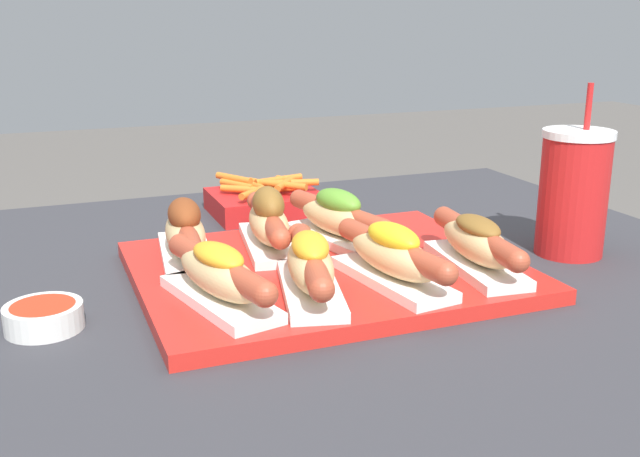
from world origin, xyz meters
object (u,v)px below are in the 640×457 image
(hot_dog_0, at_px, (219,275))
(hot_dog_3, at_px, (477,243))
(drink_cup, at_px, (573,193))
(hot_dog_6, at_px, (338,218))
(fries_basket, at_px, (266,201))
(serving_tray, at_px, (326,271))
(hot_dog_2, at_px, (393,255))
(hot_dog_4, at_px, (185,232))
(sauce_bowl, at_px, (44,316))
(hot_dog_5, at_px, (269,222))
(hot_dog_1, at_px, (310,265))

(hot_dog_0, distance_m, hot_dog_3, 0.31)
(drink_cup, bearing_deg, hot_dog_6, 159.78)
(hot_dog_0, relative_size, fries_basket, 1.23)
(serving_tray, distance_m, hot_dog_2, 0.11)
(hot_dog_0, bearing_deg, hot_dog_6, 37.99)
(serving_tray, distance_m, hot_dog_4, 0.18)
(hot_dog_4, xyz_separation_m, sauce_bowl, (-0.17, -0.12, -0.04))
(hot_dog_4, bearing_deg, hot_dog_2, -40.62)
(hot_dog_4, distance_m, hot_dog_5, 0.11)
(serving_tray, height_order, hot_dog_6, hot_dog_6)
(drink_cup, bearing_deg, fries_basket, 132.36)
(sauce_bowl, bearing_deg, serving_tray, 6.53)
(hot_dog_5, bearing_deg, serving_tray, -62.17)
(hot_dog_1, height_order, hot_dog_6, hot_dog_6)
(hot_dog_2, bearing_deg, hot_dog_1, 178.37)
(hot_dog_6, bearing_deg, hot_dog_0, -142.01)
(hot_dog_1, distance_m, drink_cup, 0.40)
(hot_dog_0, relative_size, hot_dog_1, 1.00)
(hot_dog_2, distance_m, hot_dog_6, 0.17)
(hot_dog_0, distance_m, hot_dog_6, 0.26)
(hot_dog_5, bearing_deg, hot_dog_0, -122.92)
(hot_dog_1, distance_m, hot_dog_6, 0.19)
(hot_dog_2, bearing_deg, drink_cup, 11.43)
(hot_dog_0, relative_size, hot_dog_4, 0.98)
(serving_tray, xyz_separation_m, hot_dog_3, (0.16, -0.08, 0.04))
(drink_cup, bearing_deg, hot_dog_4, 167.32)
(serving_tray, distance_m, hot_dog_0, 0.18)
(hot_dog_3, distance_m, hot_dog_4, 0.36)
(hot_dog_3, bearing_deg, drink_cup, 16.37)
(hot_dog_0, relative_size, drink_cup, 0.92)
(hot_dog_4, xyz_separation_m, fries_basket, (0.18, 0.24, -0.03))
(hot_dog_5, relative_size, fries_basket, 1.25)
(hot_dog_5, relative_size, hot_dog_6, 1.01)
(hot_dog_2, relative_size, fries_basket, 1.25)
(hot_dog_2, bearing_deg, hot_dog_3, 3.30)
(hot_dog_5, bearing_deg, hot_dog_4, -177.39)
(serving_tray, height_order, drink_cup, drink_cup)
(hot_dog_0, height_order, fries_basket, hot_dog_0)
(hot_dog_5, xyz_separation_m, drink_cup, (0.39, -0.12, 0.03))
(hot_dog_2, distance_m, sauce_bowl, 0.38)
(hot_dog_4, relative_size, sauce_bowl, 2.68)
(hot_dog_0, bearing_deg, hot_dog_4, 90.86)
(hot_dog_4, bearing_deg, hot_dog_6, -1.08)
(hot_dog_0, height_order, drink_cup, drink_cup)
(hot_dog_3, xyz_separation_m, hot_dog_5, (-0.21, 0.17, 0.00))
(hot_dog_2, xyz_separation_m, fries_basket, (-0.02, 0.41, -0.03))
(hot_dog_0, xyz_separation_m, hot_dog_2, (0.20, -0.01, 0.00))
(serving_tray, relative_size, hot_dog_0, 2.17)
(hot_dog_2, height_order, hot_dog_5, hot_dog_5)
(sauce_bowl, xyz_separation_m, drink_cup, (0.67, 0.01, 0.07))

